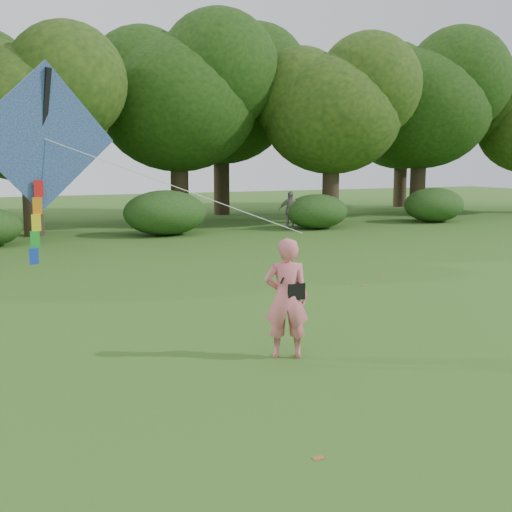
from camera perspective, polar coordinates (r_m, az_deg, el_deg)
name	(u,v)px	position (r m, az deg, el deg)	size (l,w,h in m)	color
ground	(327,373)	(9.71, 6.31, -10.32)	(100.00, 100.00, 0.00)	#265114
man_kite_flyer	(286,298)	(10.17, 2.72, -3.77)	(0.70, 0.46, 1.93)	#E66C7C
bystander_right	(290,211)	(28.81, 3.04, 4.06)	(1.02, 0.42, 1.73)	gray
crossbody_bag	(294,290)	(10.17, 3.38, -3.04)	(0.43, 0.20, 0.74)	black
flying_kite	(43,141)	(10.42, -18.37, 9.64)	(4.76, 1.92, 3.08)	#245E9E
tree_line	(104,106)	(31.49, -13.36, 12.86)	(54.70, 15.30, 9.48)	#3A2D1E
shrub_band	(75,219)	(25.87, -15.80, 3.21)	(39.15, 3.22, 1.88)	#264919
fallen_leaves	(325,306)	(13.96, 6.11, -4.44)	(9.57, 14.75, 0.01)	#905A27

